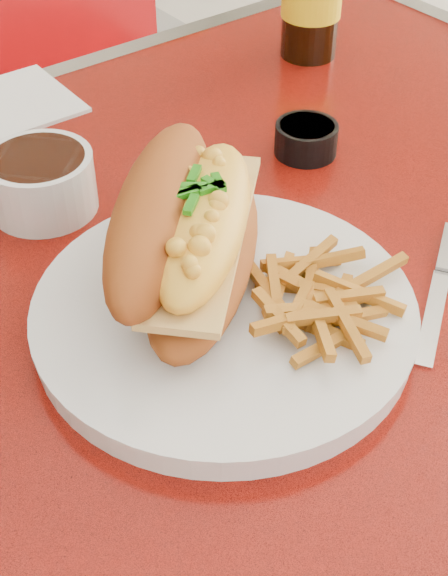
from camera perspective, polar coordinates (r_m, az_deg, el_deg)
diner_table at (r=0.82m, az=-2.59°, el=-7.14°), size 1.23×0.83×0.77m
dinner_plate at (r=0.64m, az=0.00°, el=-1.86°), size 0.40×0.40×0.02m
mac_hoagie at (r=0.64m, az=-2.58°, el=4.20°), size 0.26×0.26×0.11m
fries_pile at (r=0.63m, az=6.91°, el=-0.51°), size 0.14×0.13×0.03m
fork at (r=0.63m, az=-6.32°, el=-1.61°), size 0.06×0.13×0.00m
gravy_ramekin at (r=0.78m, az=-12.88°, el=7.44°), size 0.13×0.13×0.06m
sauce_cup_right at (r=0.85m, az=5.86°, el=10.59°), size 0.07×0.07×0.03m
knife at (r=0.72m, az=15.18°, el=0.70°), size 0.16×0.12×0.01m
paper_napkin at (r=0.98m, az=-14.99°, el=12.54°), size 0.14×0.14×0.00m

